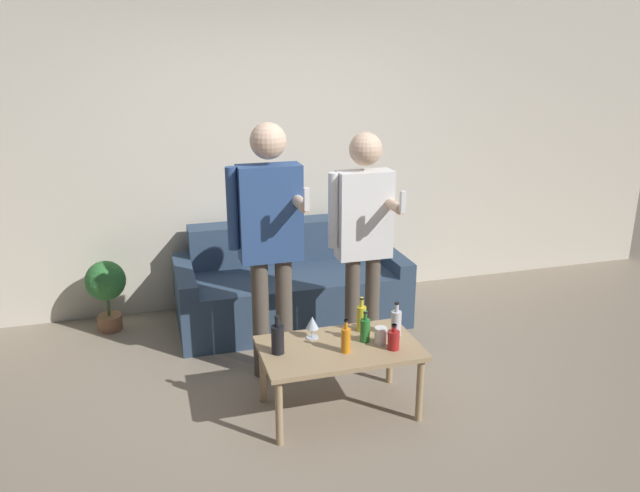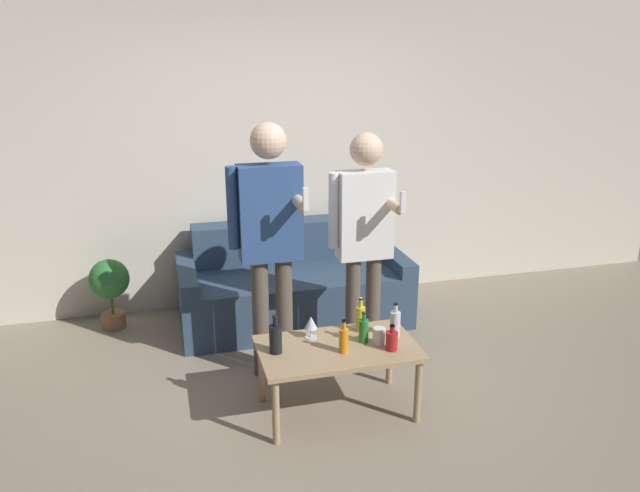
# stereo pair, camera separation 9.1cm
# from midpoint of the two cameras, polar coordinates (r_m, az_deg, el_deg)

# --- Properties ---
(ground_plane) EXTENTS (16.00, 16.00, 0.00)m
(ground_plane) POSITION_cam_midpoint_polar(r_m,az_deg,el_deg) (4.01, 1.75, -15.69)
(ground_plane) COLOR gray
(wall_back) EXTENTS (8.00, 0.06, 2.70)m
(wall_back) POSITION_cam_midpoint_polar(r_m,az_deg,el_deg) (5.41, -4.39, 8.64)
(wall_back) COLOR beige
(wall_back) RESTS_ON ground_plane
(couch) EXTENTS (1.86, 0.87, 0.79)m
(couch) POSITION_cam_midpoint_polar(r_m,az_deg,el_deg) (5.24, -2.07, -3.69)
(couch) COLOR #334760
(couch) RESTS_ON ground_plane
(coffee_table) EXTENTS (0.98, 0.58, 0.45)m
(coffee_table) POSITION_cam_midpoint_polar(r_m,az_deg,el_deg) (3.91, 2.32, -9.83)
(coffee_table) COLOR tan
(coffee_table) RESTS_ON ground_plane
(bottle_orange) EXTENTS (0.06, 0.06, 0.20)m
(bottle_orange) POSITION_cam_midpoint_polar(r_m,az_deg,el_deg) (3.92, 4.69, -7.66)
(bottle_orange) COLOR #23752D
(bottle_orange) RESTS_ON coffee_table
(bottle_green) EXTENTS (0.06, 0.06, 0.21)m
(bottle_green) POSITION_cam_midpoint_polar(r_m,az_deg,el_deg) (3.78, 2.89, -8.54)
(bottle_green) COLOR orange
(bottle_green) RESTS_ON coffee_table
(bottle_dark) EXTENTS (0.07, 0.07, 0.16)m
(bottle_dark) POSITION_cam_midpoint_polar(r_m,az_deg,el_deg) (3.85, 7.27, -8.53)
(bottle_dark) COLOR #B21E1E
(bottle_dark) RESTS_ON coffee_table
(bottle_yellow) EXTENTS (0.08, 0.08, 0.24)m
(bottle_yellow) POSITION_cam_midpoint_polar(r_m,az_deg,el_deg) (3.78, -3.38, -8.40)
(bottle_yellow) COLOR black
(bottle_yellow) RESTS_ON coffee_table
(bottle_red) EXTENTS (0.07, 0.07, 0.23)m
(bottle_red) POSITION_cam_midpoint_polar(r_m,az_deg,el_deg) (4.01, 7.54, -6.99)
(bottle_red) COLOR silver
(bottle_red) RESTS_ON coffee_table
(bottle_clear) EXTENTS (0.06, 0.06, 0.23)m
(bottle_clear) POSITION_cam_midpoint_polar(r_m,az_deg,el_deg) (4.05, 4.37, -6.59)
(bottle_clear) COLOR yellow
(bottle_clear) RESTS_ON coffee_table
(wine_glass_near) EXTENTS (0.08, 0.08, 0.15)m
(wine_glass_near) POSITION_cam_midpoint_polar(r_m,az_deg,el_deg) (3.95, -0.17, -7.09)
(wine_glass_near) COLOR silver
(wine_glass_near) RESTS_ON coffee_table
(cup_on_table) EXTENTS (0.08, 0.08, 0.11)m
(cup_on_table) POSITION_cam_midpoint_polar(r_m,az_deg,el_deg) (3.91, 6.11, -8.19)
(cup_on_table) COLOR white
(cup_on_table) RESTS_ON coffee_table
(person_standing_left) EXTENTS (0.49, 0.44, 1.76)m
(person_standing_left) POSITION_cam_midpoint_polar(r_m,az_deg,el_deg) (4.12, -3.98, 1.40)
(person_standing_left) COLOR brown
(person_standing_left) RESTS_ON ground_plane
(person_standing_right) EXTENTS (0.45, 0.42, 1.68)m
(person_standing_right) POSITION_cam_midpoint_polar(r_m,az_deg,el_deg) (4.29, 4.65, 1.44)
(person_standing_right) COLOR brown
(person_standing_right) RESTS_ON ground_plane
(potted_plant) EXTENTS (0.32, 0.32, 0.59)m
(potted_plant) POSITION_cam_midpoint_polar(r_m,az_deg,el_deg) (5.30, -18.20, -3.34)
(potted_plant) COLOR #936042
(potted_plant) RESTS_ON ground_plane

